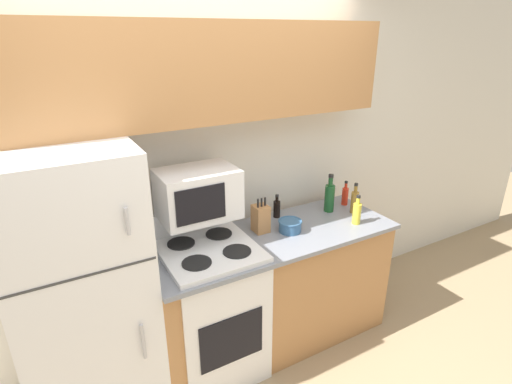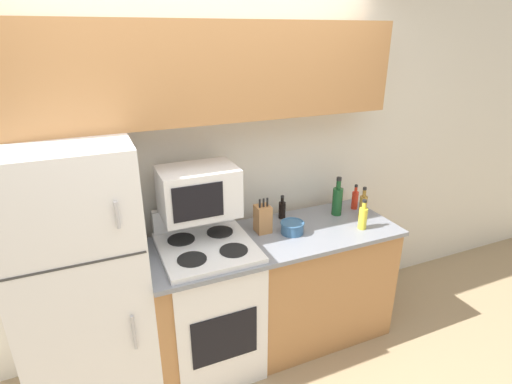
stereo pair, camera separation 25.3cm
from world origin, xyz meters
name	(u,v)px [view 1 (the left image)]	position (x,y,z in m)	size (l,w,h in m)	color
wall_back	(200,177)	(0.00, 0.71, 1.27)	(8.00, 0.05, 2.55)	silver
lower_cabinets	(272,289)	(0.35, 0.30, 0.46)	(1.76, 0.65, 0.92)	#B27A47
refrigerator	(83,293)	(-0.88, 0.34, 0.85)	(0.71, 0.70, 1.70)	white
upper_cabinets	(205,72)	(0.00, 0.53, 1.99)	(2.47, 0.31, 0.58)	#B27A47
stove	(211,307)	(-0.13, 0.29, 0.49)	(0.59, 0.63, 1.11)	white
microwave	(198,194)	(-0.13, 0.42, 1.27)	(0.49, 0.34, 0.31)	white
knife_block	(261,218)	(0.30, 0.38, 1.02)	(0.10, 0.11, 0.25)	#B27A47
bowl	(290,225)	(0.48, 0.27, 0.96)	(0.17, 0.17, 0.08)	#335B84
bottle_vinegar	(355,201)	(1.08, 0.29, 1.01)	(0.06, 0.06, 0.24)	olive
bottle_hot_sauce	(345,195)	(1.12, 0.44, 1.00)	(0.05, 0.05, 0.20)	red
bottle_wine_green	(330,197)	(0.93, 0.41, 1.04)	(0.08, 0.08, 0.30)	#194C23
bottle_soy_sauce	(277,208)	(0.52, 0.52, 0.99)	(0.05, 0.05, 0.18)	black
bottle_cooking_spray	(357,213)	(0.96, 0.14, 1.01)	(0.06, 0.06, 0.22)	gold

